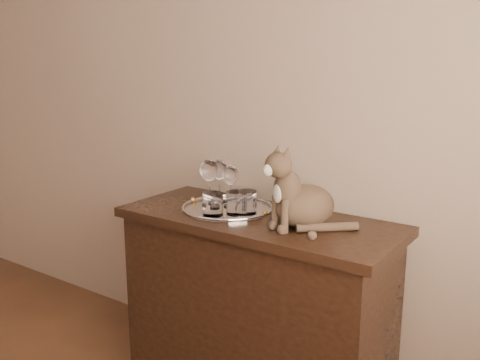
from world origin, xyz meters
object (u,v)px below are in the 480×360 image
(tumbler_b, at_px, (213,204))
(tumbler_c, at_px, (246,202))
(wine_glass_d, at_px, (230,186))
(wine_glass_c, at_px, (209,183))
(tumbler_a, at_px, (237,203))
(tray, at_px, (228,209))
(wine_glass_a, at_px, (219,181))
(cat, at_px, (304,185))
(sideboard, at_px, (257,310))

(tumbler_b, relative_size, tumbler_c, 0.99)
(tumbler_b, bearing_deg, tumbler_c, 46.18)
(wine_glass_d, bearing_deg, tumbler_b, -82.47)
(wine_glass_c, relative_size, tumbler_a, 2.16)
(tumbler_c, bearing_deg, tray, 171.80)
(tray, xyz_separation_m, tumbler_c, (0.11, -0.02, 0.05))
(wine_glass_a, distance_m, wine_glass_c, 0.08)
(wine_glass_d, xyz_separation_m, cat, (0.39, -0.04, 0.06))
(tumbler_b, bearing_deg, wine_glass_d, 97.53)
(cat, bearing_deg, wine_glass_a, -165.93)
(sideboard, relative_size, tumbler_c, 12.24)
(wine_glass_c, xyz_separation_m, wine_glass_d, (0.09, 0.04, -0.01))
(wine_glass_a, xyz_separation_m, wine_glass_c, (0.01, -0.08, 0.01))
(tumbler_c, bearing_deg, wine_glass_d, 157.88)
(wine_glass_a, xyz_separation_m, cat, (0.48, -0.08, 0.06))
(tray, height_order, wine_glass_a, wine_glass_a)
(tumbler_a, distance_m, cat, 0.32)
(tray, xyz_separation_m, wine_glass_c, (-0.09, -0.01, 0.11))
(tray, bearing_deg, tumbler_b, -84.24)
(wine_glass_a, xyz_separation_m, tumbler_b, (0.11, -0.19, -0.05))
(sideboard, distance_m, tumbler_c, 0.48)
(sideboard, bearing_deg, wine_glass_a, 163.02)
(tray, relative_size, tumbler_a, 4.10)
(wine_glass_d, relative_size, cat, 0.57)
(sideboard, relative_size, tumbler_b, 12.41)
(sideboard, height_order, wine_glass_a, wine_glass_a)
(wine_glass_a, height_order, wine_glass_c, wine_glass_c)
(wine_glass_a, height_order, cat, cat)
(sideboard, relative_size, tumbler_a, 12.31)
(tumbler_a, bearing_deg, tumbler_c, 48.22)
(wine_glass_d, bearing_deg, wine_glass_c, -153.94)
(cat, bearing_deg, wine_glass_d, -162.17)
(wine_glass_d, bearing_deg, wine_glass_a, 156.15)
(sideboard, xyz_separation_m, tumbler_c, (-0.05, -0.01, 0.48))
(wine_glass_c, height_order, tumbler_a, wine_glass_c)
(tumbler_c, distance_m, cat, 0.29)
(sideboard, bearing_deg, tumbler_c, -169.41)
(wine_glass_c, distance_m, wine_glass_d, 0.10)
(wine_glass_d, relative_size, tumbler_a, 1.93)
(sideboard, distance_m, tumbler_a, 0.49)
(wine_glass_a, xyz_separation_m, tumbler_a, (0.18, -0.12, -0.05))
(tumbler_b, height_order, tumbler_c, tumbler_c)
(tumbler_c, relative_size, cat, 0.30)
(wine_glass_a, bearing_deg, tray, -36.11)
(tumbler_c, xyz_separation_m, cat, (0.27, 0.01, 0.11))
(sideboard, relative_size, wine_glass_d, 6.37)
(tumbler_a, distance_m, tumbler_c, 0.04)
(wine_glass_a, height_order, wine_glass_d, wine_glass_a)
(sideboard, relative_size, wine_glass_c, 5.69)
(wine_glass_c, xyz_separation_m, cat, (0.47, 0.00, 0.05))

